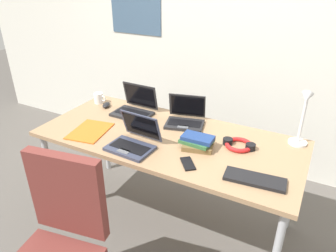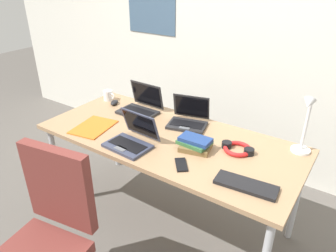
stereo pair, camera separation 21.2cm
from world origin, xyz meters
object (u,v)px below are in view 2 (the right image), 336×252
at_px(laptop_front_left, 140,107).
at_px(paper_folder_back_right, 94,127).
at_px(desk_lamp, 305,125).
at_px(laptop_front_right, 132,139).
at_px(cell_phone, 181,165).
at_px(coffee_mug, 108,95).
at_px(book_stack, 195,143).
at_px(computer_mouse, 114,103).
at_px(headphones, 238,149).
at_px(external_keyboard, 246,185).
at_px(laptop_near_mouse, 188,119).

xyz_separation_m(laptop_front_left, paper_folder_back_right, (-0.12, -0.40, -0.04)).
bearing_deg(desk_lamp, paper_folder_back_right, -160.45).
relative_size(laptop_front_right, laptop_front_left, 0.99).
relative_size(cell_phone, coffee_mug, 1.20).
xyz_separation_m(laptop_front_right, book_stack, (0.37, 0.19, -0.01)).
distance_m(computer_mouse, headphones, 1.16).
xyz_separation_m(computer_mouse, paper_folder_back_right, (0.16, -0.40, -0.01)).
bearing_deg(external_keyboard, coffee_mug, 156.62).
bearing_deg(headphones, coffee_mug, 173.03).
relative_size(desk_lamp, paper_folder_back_right, 1.29).
height_order(laptop_front_left, book_stack, laptop_front_left).
xyz_separation_m(laptop_near_mouse, laptop_front_right, (-0.16, -0.46, 0.00)).
bearing_deg(computer_mouse, laptop_front_right, -59.22).
bearing_deg(desk_lamp, book_stack, -151.12).
height_order(desk_lamp, laptop_near_mouse, desk_lamp).
relative_size(external_keyboard, coffee_mug, 2.92).
relative_size(external_keyboard, paper_folder_back_right, 1.06).
xyz_separation_m(laptop_front_right, coffee_mug, (-0.66, 0.47, 0.00)).
bearing_deg(laptop_near_mouse, external_keyboard, -35.88).
relative_size(laptop_front_right, external_keyboard, 0.91).
distance_m(book_stack, coffee_mug, 1.06).
distance_m(laptop_front_right, headphones, 0.68).
distance_m(desk_lamp, external_keyboard, 0.55).
distance_m(laptop_front_left, book_stack, 0.68).
distance_m(cell_phone, paper_folder_back_right, 0.78).
height_order(laptop_front_left, coffee_mug, laptop_front_left).
xyz_separation_m(laptop_front_right, computer_mouse, (-0.55, 0.43, -0.03)).
distance_m(desk_lamp, headphones, 0.42).
xyz_separation_m(laptop_front_left, external_keyboard, (1.06, -0.43, -0.04)).
height_order(desk_lamp, external_keyboard, desk_lamp).
relative_size(laptop_front_right, headphones, 1.41).
bearing_deg(headphones, laptop_front_left, 172.35).
relative_size(laptop_near_mouse, book_stack, 1.43).
bearing_deg(book_stack, laptop_near_mouse, 128.04).
xyz_separation_m(external_keyboard, book_stack, (-0.42, 0.18, 0.03)).
xyz_separation_m(desk_lamp, external_keyboard, (-0.15, -0.50, -0.19)).
distance_m(desk_lamp, coffee_mug, 1.60).
xyz_separation_m(computer_mouse, book_stack, (0.92, -0.24, 0.02)).
height_order(desk_lamp, computer_mouse, desk_lamp).
distance_m(laptop_near_mouse, laptop_front_right, 0.48).
xyz_separation_m(laptop_front_left, coffee_mug, (-0.38, 0.04, -0.00)).
relative_size(external_keyboard, book_stack, 1.47).
bearing_deg(desk_lamp, laptop_front_right, -151.68).
relative_size(laptop_front_left, coffee_mug, 2.69).
xyz_separation_m(laptop_front_left, computer_mouse, (-0.28, -0.00, -0.03)).
bearing_deg(coffee_mug, cell_phone, -25.05).
height_order(laptop_near_mouse, laptop_front_left, laptop_front_left).
xyz_separation_m(laptop_near_mouse, book_stack, (0.21, -0.27, -0.00)).
bearing_deg(laptop_front_left, laptop_near_mouse, 3.19).
height_order(desk_lamp, paper_folder_back_right, desk_lamp).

